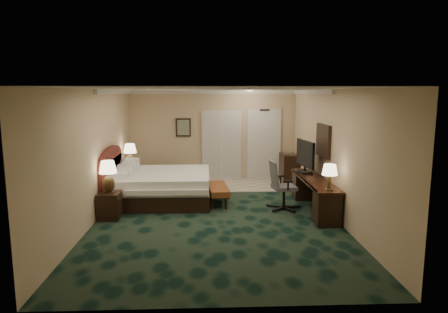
{
  "coord_description": "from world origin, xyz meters",
  "views": [
    {
      "loc": [
        -0.18,
        -8.32,
        2.62
      ],
      "look_at": [
        0.2,
        0.6,
        1.2
      ],
      "focal_mm": 32.0,
      "sensor_mm": 36.0,
      "label": 1
    }
  ],
  "objects_px": {
    "bed_bench": "(218,195)",
    "minibar": "(289,168)",
    "nightstand_near": "(109,205)",
    "lamp_near": "(108,177)",
    "desk": "(314,195)",
    "tv": "(305,157)",
    "nightstand_far": "(133,179)",
    "desk_chair": "(284,185)",
    "bed": "(163,187)",
    "lamp_far": "(130,156)"
  },
  "relations": [
    {
      "from": "bed",
      "to": "tv",
      "type": "xyz_separation_m",
      "value": [
        3.43,
        -0.23,
        0.76
      ]
    },
    {
      "from": "nightstand_near",
      "to": "tv",
      "type": "xyz_separation_m",
      "value": [
        4.42,
        1.09,
        0.84
      ]
    },
    {
      "from": "lamp_near",
      "to": "bed_bench",
      "type": "height_order",
      "value": "lamp_near"
    },
    {
      "from": "nightstand_far",
      "to": "bed_bench",
      "type": "relative_size",
      "value": 0.5
    },
    {
      "from": "bed",
      "to": "desk_chair",
      "type": "xyz_separation_m",
      "value": [
        2.82,
        -0.82,
        0.2
      ]
    },
    {
      "from": "nightstand_near",
      "to": "lamp_near",
      "type": "distance_m",
      "value": 0.62
    },
    {
      "from": "nightstand_far",
      "to": "lamp_far",
      "type": "bearing_deg",
      "value": -171.29
    },
    {
      "from": "lamp_near",
      "to": "bed_bench",
      "type": "bearing_deg",
      "value": 25.73
    },
    {
      "from": "desk",
      "to": "tv",
      "type": "height_order",
      "value": "tv"
    },
    {
      "from": "nightstand_near",
      "to": "minibar",
      "type": "height_order",
      "value": "minibar"
    },
    {
      "from": "minibar",
      "to": "desk",
      "type": "bearing_deg",
      "value": -90.3
    },
    {
      "from": "lamp_near",
      "to": "minibar",
      "type": "relative_size",
      "value": 0.8
    },
    {
      "from": "nightstand_far",
      "to": "bed_bench",
      "type": "bearing_deg",
      "value": -31.8
    },
    {
      "from": "nightstand_far",
      "to": "desk_chair",
      "type": "xyz_separation_m",
      "value": [
        3.78,
        -2.01,
        0.25
      ]
    },
    {
      "from": "tv",
      "to": "bed_bench",
      "type": "bearing_deg",
      "value": 172.84
    },
    {
      "from": "lamp_near",
      "to": "tv",
      "type": "xyz_separation_m",
      "value": [
        4.41,
        1.13,
        0.22
      ]
    },
    {
      "from": "nightstand_near",
      "to": "minibar",
      "type": "xyz_separation_m",
      "value": [
        4.48,
        3.27,
        0.14
      ]
    },
    {
      "from": "bed_bench",
      "to": "desk",
      "type": "xyz_separation_m",
      "value": [
        2.14,
        -0.69,
        0.15
      ]
    },
    {
      "from": "bed",
      "to": "desk",
      "type": "height_order",
      "value": "desk"
    },
    {
      "from": "nightstand_far",
      "to": "desk",
      "type": "bearing_deg",
      "value": -25.52
    },
    {
      "from": "desk",
      "to": "tv",
      "type": "distance_m",
      "value": 1.03
    },
    {
      "from": "nightstand_far",
      "to": "desk",
      "type": "distance_m",
      "value": 4.92
    },
    {
      "from": "nightstand_far",
      "to": "bed_bench",
      "type": "distance_m",
      "value": 2.71
    },
    {
      "from": "nightstand_far",
      "to": "tv",
      "type": "xyz_separation_m",
      "value": [
        4.39,
        -1.42,
        0.8
      ]
    },
    {
      "from": "nightstand_near",
      "to": "bed_bench",
      "type": "relative_size",
      "value": 0.45
    },
    {
      "from": "nightstand_near",
      "to": "bed_bench",
      "type": "xyz_separation_m",
      "value": [
        2.33,
        1.08,
        -0.07
      ]
    },
    {
      "from": "lamp_far",
      "to": "tv",
      "type": "height_order",
      "value": "tv"
    },
    {
      "from": "lamp_far",
      "to": "desk",
      "type": "bearing_deg",
      "value": -25.26
    },
    {
      "from": "minibar",
      "to": "lamp_far",
      "type": "bearing_deg",
      "value": -170.27
    },
    {
      "from": "lamp_far",
      "to": "bed_bench",
      "type": "xyz_separation_m",
      "value": [
        2.34,
        -1.42,
        -0.74
      ]
    },
    {
      "from": "desk_chair",
      "to": "minibar",
      "type": "relative_size",
      "value": 1.33
    },
    {
      "from": "bed",
      "to": "lamp_far",
      "type": "height_order",
      "value": "lamp_far"
    },
    {
      "from": "lamp_near",
      "to": "tv",
      "type": "relative_size",
      "value": 0.67
    },
    {
      "from": "bed_bench",
      "to": "minibar",
      "type": "height_order",
      "value": "minibar"
    },
    {
      "from": "nightstand_far",
      "to": "lamp_far",
      "type": "distance_m",
      "value": 0.64
    },
    {
      "from": "nightstand_far",
      "to": "tv",
      "type": "relative_size",
      "value": 0.61
    },
    {
      "from": "nightstand_far",
      "to": "lamp_far",
      "type": "height_order",
      "value": "lamp_far"
    },
    {
      "from": "bed_bench",
      "to": "desk_chair",
      "type": "bearing_deg",
      "value": -26.18
    },
    {
      "from": "nightstand_near",
      "to": "lamp_near",
      "type": "height_order",
      "value": "lamp_near"
    },
    {
      "from": "lamp_far",
      "to": "desk_chair",
      "type": "xyz_separation_m",
      "value": [
        3.82,
        -2.01,
        -0.39
      ]
    },
    {
      "from": "bed",
      "to": "desk",
      "type": "distance_m",
      "value": 3.6
    },
    {
      "from": "bed",
      "to": "bed_bench",
      "type": "relative_size",
      "value": 1.82
    },
    {
      "from": "desk_chair",
      "to": "lamp_near",
      "type": "bearing_deg",
      "value": -179.79
    },
    {
      "from": "lamp_near",
      "to": "desk",
      "type": "relative_size",
      "value": 0.27
    },
    {
      "from": "lamp_far",
      "to": "bed_bench",
      "type": "relative_size",
      "value": 0.53
    },
    {
      "from": "bed",
      "to": "nightstand_near",
      "type": "relative_size",
      "value": 4.05
    },
    {
      "from": "desk_chair",
      "to": "nightstand_far",
      "type": "bearing_deg",
      "value": 144.24
    },
    {
      "from": "nightstand_far",
      "to": "lamp_near",
      "type": "height_order",
      "value": "lamp_near"
    },
    {
      "from": "bed_bench",
      "to": "desk_chair",
      "type": "relative_size",
      "value": 1.1
    },
    {
      "from": "bed",
      "to": "lamp_far",
      "type": "distance_m",
      "value": 1.66
    }
  ]
}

